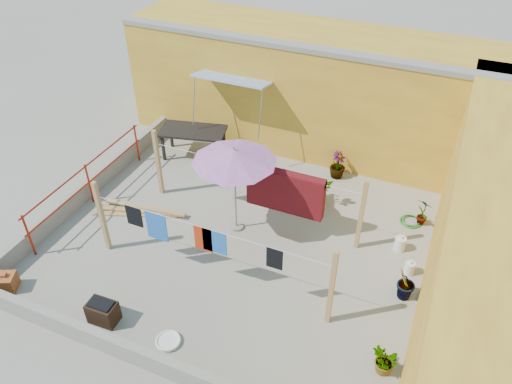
# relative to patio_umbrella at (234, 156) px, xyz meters

# --- Properties ---
(ground) EXTENTS (80.00, 80.00, 0.00)m
(ground) POSITION_rel_patio_umbrella_xyz_m (0.21, -0.33, -1.97)
(ground) COLOR #9E998E
(ground) RESTS_ON ground
(wall_back) EXTENTS (11.00, 3.27, 3.21)m
(wall_back) POSITION_rel_patio_umbrella_xyz_m (0.71, 4.36, -0.36)
(wall_back) COLOR gold
(wall_back) RESTS_ON ground
(wall_right) EXTENTS (2.40, 9.00, 3.20)m
(wall_right) POSITION_rel_patio_umbrella_xyz_m (5.41, -0.33, -0.37)
(wall_right) COLOR gold
(wall_right) RESTS_ON ground
(parapet_front) EXTENTS (8.30, 0.16, 0.44)m
(parapet_front) POSITION_rel_patio_umbrella_xyz_m (0.21, -3.91, -1.75)
(parapet_front) COLOR gray
(parapet_front) RESTS_ON ground
(parapet_left) EXTENTS (0.16, 7.30, 0.44)m
(parapet_left) POSITION_rel_patio_umbrella_xyz_m (-3.87, -0.33, -1.75)
(parapet_left) COLOR gray
(parapet_left) RESTS_ON ground
(red_railing) EXTENTS (0.05, 4.20, 1.10)m
(red_railing) POSITION_rel_patio_umbrella_xyz_m (-3.64, -0.53, -1.25)
(red_railing) COLOR #9E220F
(red_railing) RESTS_ON ground
(clothesline_rig) EXTENTS (5.09, 2.35, 1.80)m
(clothesline_rig) POSITION_rel_patio_umbrella_xyz_m (0.83, 0.23, -0.97)
(clothesline_rig) COLOR tan
(clothesline_rig) RESTS_ON ground
(patio_umbrella) EXTENTS (2.21, 2.21, 2.19)m
(patio_umbrella) POSITION_rel_patio_umbrella_xyz_m (0.00, 0.00, 0.00)
(patio_umbrella) COLOR gray
(patio_umbrella) RESTS_ON ground
(outdoor_table) EXTENTS (1.91, 1.26, 0.82)m
(outdoor_table) POSITION_rel_patio_umbrella_xyz_m (-2.35, 2.29, -1.23)
(outdoor_table) COLOR black
(outdoor_table) RESTS_ON ground
(brick_stack) EXTENTS (0.59, 0.52, 0.42)m
(brick_stack) POSITION_rel_patio_umbrella_xyz_m (-3.49, -3.53, -1.79)
(brick_stack) COLOR #B45D29
(brick_stack) RESTS_ON ground
(lumber_pile) EXTENTS (2.16, 0.88, 0.13)m
(lumber_pile) POSITION_rel_patio_umbrella_xyz_m (-2.34, -0.45, -1.90)
(lumber_pile) COLOR tan
(lumber_pile) RESTS_ON ground
(brazier) EXTENTS (0.56, 0.38, 0.49)m
(brazier) POSITION_rel_patio_umbrella_xyz_m (-1.17, -3.39, -1.73)
(brazier) COLOR black
(brazier) RESTS_ON ground
(white_basin) EXTENTS (0.47, 0.47, 0.08)m
(white_basin) POSITION_rel_patio_umbrella_xyz_m (0.20, -3.35, -1.93)
(white_basin) COLOR silver
(white_basin) RESTS_ON ground
(water_jug_a) EXTENTS (0.21, 0.21, 0.33)m
(water_jug_a) POSITION_rel_patio_umbrella_xyz_m (3.91, 0.11, -1.82)
(water_jug_a) COLOR silver
(water_jug_a) RESTS_ON ground
(water_jug_b) EXTENTS (0.24, 0.24, 0.38)m
(water_jug_b) POSITION_rel_patio_umbrella_xyz_m (3.60, 0.75, -1.80)
(water_jug_b) COLOR silver
(water_jug_b) RESTS_ON ground
(green_hose) EXTENTS (0.50, 0.50, 0.07)m
(green_hose) POSITION_rel_patio_umbrella_xyz_m (3.68, 1.78, -1.93)
(green_hose) COLOR #1C751A
(green_hose) RESTS_ON ground
(plant_back_a) EXTENTS (0.93, 0.91, 0.78)m
(plant_back_a) POSITION_rel_patio_umbrella_xyz_m (1.41, 1.61, -1.58)
(plant_back_a) COLOR #235317
(plant_back_a) RESTS_ON ground
(plant_back_b) EXTENTS (0.51, 0.51, 0.72)m
(plant_back_b) POSITION_rel_patio_umbrella_xyz_m (1.57, 2.87, -1.61)
(plant_back_b) COLOR #235317
(plant_back_b) RESTS_ON ground
(plant_right_a) EXTENTS (0.47, 0.42, 0.74)m
(plant_right_a) POSITION_rel_patio_umbrella_xyz_m (3.91, 1.80, -1.60)
(plant_right_a) COLOR #235317
(plant_right_a) RESTS_ON ground
(plant_right_b) EXTENTS (0.45, 0.51, 0.81)m
(plant_right_b) POSITION_rel_patio_umbrella_xyz_m (3.91, -0.62, -1.57)
(plant_right_b) COLOR #235317
(plant_right_b) RESTS_ON ground
(plant_right_c) EXTENTS (0.60, 0.63, 0.56)m
(plant_right_c) POSITION_rel_patio_umbrella_xyz_m (3.91, -2.40, -1.69)
(plant_right_c) COLOR #235317
(plant_right_c) RESTS_ON ground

